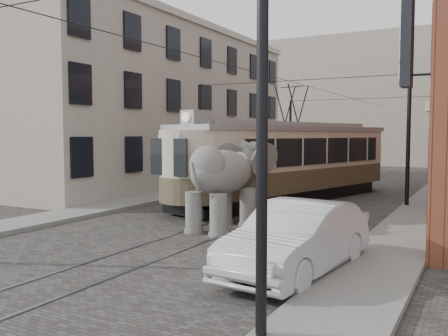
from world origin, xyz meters
The scene contains 10 objects.
ground centered at (0.00, 0.00, 0.00)m, with size 120.00×120.00×0.00m, color #44423F.
tram_rails centered at (0.00, 0.00, 0.01)m, with size 1.54×80.00×0.02m, color slate, non-canonical shape.
sidewalk_right centered at (6.00, 0.00, 0.07)m, with size 2.00×60.00×0.15m, color slate.
sidewalk_left centered at (-6.50, 0.00, 0.07)m, with size 2.00×60.00×0.15m, color slate.
stucco_building centered at (-11.00, 10.00, 5.00)m, with size 7.00×24.00×10.00m, color gray.
distant_block centered at (0.00, 40.00, 7.00)m, with size 28.00×10.00×14.00m, color gray.
catenary centered at (-0.20, 5.00, 3.00)m, with size 11.00×30.20×6.00m, color black, non-canonical shape.
tram centered at (-0.24, 5.86, 2.84)m, with size 2.96×14.33×5.68m, color #C3B49E, non-canonical shape.
elephant centered at (0.22, -2.17, 1.54)m, with size 2.77×5.02×3.08m, color #5F5D58, non-canonical shape.
parked_car centered at (4.37, -6.00, 0.85)m, with size 1.81×5.14×1.69m, color #BCBDC1.
Camera 1 is at (8.23, -16.85, 3.31)m, focal length 38.95 mm.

